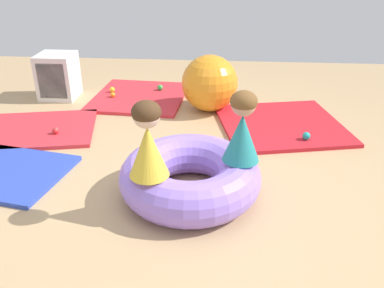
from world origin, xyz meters
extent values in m
plane|color=tan|center=(0.00, 0.00, 0.00)|extent=(8.00, 8.00, 0.00)
cube|color=red|center=(-1.61, 1.02, 0.02)|extent=(1.32, 1.14, 0.04)
cube|color=red|center=(0.97, 1.36, 0.02)|extent=(1.50, 1.47, 0.04)
cube|color=red|center=(-0.73, 2.11, 0.02)|extent=(1.19, 1.27, 0.04)
cube|color=#2D47B7|center=(-1.57, 0.14, 0.02)|extent=(1.24, 1.02, 0.04)
torus|color=#9975EA|center=(0.10, -0.05, 0.17)|extent=(1.11, 1.11, 0.34)
cone|color=yellow|center=(-0.17, -0.33, 0.53)|extent=(0.32, 0.32, 0.37)
sphere|color=beige|center=(-0.17, -0.33, 0.80)|extent=(0.19, 0.19, 0.19)
ellipsoid|color=#472D19|center=(-0.17, -0.33, 0.82)|extent=(0.20, 0.20, 0.16)
cone|color=teal|center=(0.48, -0.05, 0.52)|extent=(0.36, 0.36, 0.36)
sphere|color=tan|center=(0.48, -0.05, 0.79)|extent=(0.18, 0.18, 0.18)
ellipsoid|color=brown|center=(0.48, -0.05, 0.81)|extent=(0.20, 0.20, 0.16)
sphere|color=red|center=(-1.37, 0.90, 0.07)|extent=(0.07, 0.07, 0.07)
sphere|color=yellow|center=(-1.11, 2.20, 0.07)|extent=(0.07, 0.07, 0.07)
sphere|color=green|center=(-0.50, 2.33, 0.08)|extent=(0.07, 0.07, 0.07)
sphere|color=orange|center=(-1.06, 2.02, 0.07)|extent=(0.06, 0.06, 0.06)
sphere|color=teal|center=(1.17, 0.96, 0.08)|extent=(0.08, 0.08, 0.08)
sphere|color=orange|center=(0.17, 1.79, 0.33)|extent=(0.66, 0.66, 0.66)
cube|color=silver|center=(-1.76, 2.08, 0.28)|extent=(0.44, 0.44, 0.56)
cube|color=#2D2D33|center=(-1.76, 1.96, 0.28)|extent=(0.34, 0.20, 0.44)
camera|label=1|loc=(0.33, -2.80, 1.84)|focal=38.48mm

